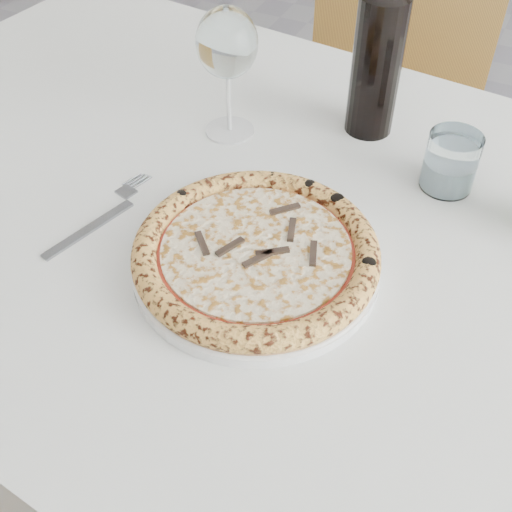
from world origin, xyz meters
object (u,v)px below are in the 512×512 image
object	(u,v)px
dining_table	(287,262)
chair_far	(398,81)
wine_bottle	(378,53)
plate	(256,263)
pizza	(256,252)
wine_glass	(227,46)
tumbler	(450,165)

from	to	relation	value
dining_table	chair_far	xyz separation A→B (m)	(-0.06, 0.81, -0.14)
chair_far	wine_bottle	bearing A→B (deg)	-81.53
plate	pizza	xyz separation A→B (m)	(-0.00, -0.00, 0.02)
dining_table	chair_far	bearing A→B (deg)	94.19
dining_table	plate	xyz separation A→B (m)	(-0.00, -0.10, 0.09)
plate	wine_glass	distance (m)	0.32
plate	pizza	bearing A→B (deg)	-163.78
tumbler	chair_far	bearing A→B (deg)	109.27
pizza	plate	bearing A→B (deg)	16.22
pizza	wine_bottle	xyz separation A→B (m)	(0.02, 0.35, 0.10)
pizza	wine_bottle	size ratio (longest dim) A/B	1.00
dining_table	tumbler	world-z (taller)	tumbler
dining_table	wine_glass	size ratio (longest dim) A/B	8.44
plate	wine_glass	bearing A→B (deg)	123.63
dining_table	plate	bearing A→B (deg)	-90.00
wine_glass	wine_bottle	distance (m)	0.21
wine_glass	wine_bottle	size ratio (longest dim) A/B	0.66
wine_bottle	tumbler	bearing A→B (deg)	-31.81
chair_far	wine_bottle	distance (m)	0.66
wine_glass	tumbler	world-z (taller)	wine_glass
chair_far	pizza	bearing A→B (deg)	-86.28
tumbler	plate	bearing A→B (deg)	-122.85
plate	wine_bottle	world-z (taller)	wine_bottle
plate	wine_bottle	size ratio (longest dim) A/B	1.01
dining_table	pizza	bearing A→B (deg)	-90.00
chair_far	tumbler	bearing A→B (deg)	-70.73
tumbler	dining_table	bearing A→B (deg)	-136.44
tumbler	wine_bottle	world-z (taller)	wine_bottle
wine_bottle	chair_far	bearing A→B (deg)	98.47
plate	pizza	size ratio (longest dim) A/B	1.01
dining_table	pizza	world-z (taller)	pizza
wine_glass	tumbler	distance (m)	0.35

